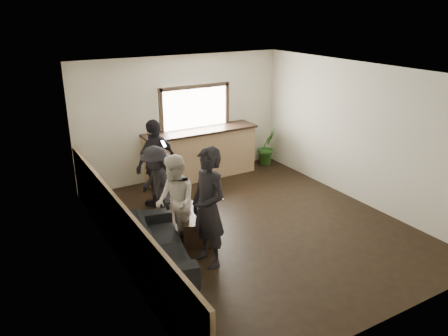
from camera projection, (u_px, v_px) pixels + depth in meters
ground at (254, 226)px, 8.03m from camera, size 5.00×6.00×0.01m
room_shell at (219, 157)px, 7.17m from camera, size 5.01×6.01×2.80m
bar_counter at (201, 151)px, 10.14m from camera, size 2.70×0.68×2.13m
sofa at (158, 244)px, 6.84m from camera, size 1.18×2.16×0.60m
coffee_table at (197, 224)px, 7.62m from camera, size 0.87×1.13×0.45m
cup_a at (187, 207)px, 7.63m from camera, size 0.18×0.18×0.11m
cup_b at (205, 214)px, 7.38m from camera, size 0.15×0.15×0.10m
potted_plant at (267, 147)px, 11.03m from camera, size 0.61×0.55×0.91m
person_a at (209, 208)px, 6.56m from camera, size 0.56×0.75×1.89m
person_b at (175, 202)px, 7.14m from camera, size 0.68×0.83×1.57m
person_c at (157, 186)px, 7.86m from camera, size 0.65×1.02×1.50m
person_d at (156, 163)px, 8.60m from camera, size 1.13×0.83×1.77m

